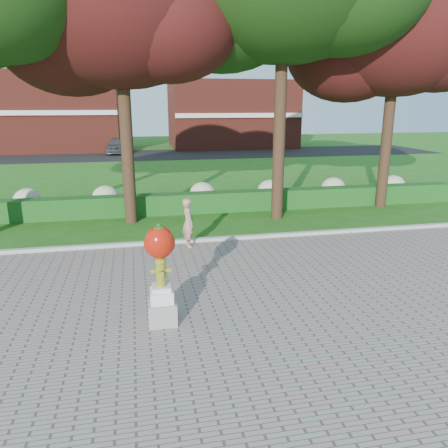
# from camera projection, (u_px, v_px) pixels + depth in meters

# --- Properties ---
(ground) EXTENTS (100.00, 100.00, 0.00)m
(ground) POSITION_uv_depth(u_px,v_px,m) (213.00, 279.00, 11.00)
(ground) COLOR #2B5816
(ground) RESTS_ON ground
(walkway) EXTENTS (40.00, 14.00, 0.04)m
(walkway) POSITION_uv_depth(u_px,v_px,m) (255.00, 370.00, 7.22)
(walkway) COLOR gray
(walkway) RESTS_ON ground
(curb) EXTENTS (40.00, 0.18, 0.15)m
(curb) POSITION_uv_depth(u_px,v_px,m) (196.00, 241.00, 13.81)
(curb) COLOR #ADADA5
(curb) RESTS_ON ground
(lawn_hedge) EXTENTS (24.00, 0.70, 0.80)m
(lawn_hedge) POSITION_uv_depth(u_px,v_px,m) (182.00, 203.00, 17.50)
(lawn_hedge) COLOR #144916
(lawn_hedge) RESTS_ON ground
(hydrangea_row) EXTENTS (20.10, 1.10, 0.99)m
(hydrangea_row) POSITION_uv_depth(u_px,v_px,m) (192.00, 194.00, 18.52)
(hydrangea_row) COLOR #B7B98D
(hydrangea_row) RESTS_ON ground
(street) EXTENTS (50.00, 8.00, 0.02)m
(street) POSITION_uv_depth(u_px,v_px,m) (155.00, 155.00, 37.43)
(street) COLOR black
(street) RESTS_ON ground
(building_left) EXTENTS (14.00, 8.00, 7.00)m
(building_left) POSITION_uv_depth(u_px,v_px,m) (41.00, 112.00, 40.22)
(building_left) COLOR maroon
(building_left) RESTS_ON ground
(building_right) EXTENTS (12.00, 8.00, 6.40)m
(building_right) POSITION_uv_depth(u_px,v_px,m) (231.00, 114.00, 43.79)
(building_right) COLOR maroon
(building_right) RESTS_ON ground
(tree_mid_left) EXTENTS (8.25, 7.04, 10.69)m
(tree_mid_left) POSITION_uv_depth(u_px,v_px,m) (116.00, 8.00, 14.38)
(tree_mid_left) COLOR black
(tree_mid_left) RESTS_ON ground
(tree_far_right) EXTENTS (7.88, 6.72, 10.21)m
(tree_far_right) POSITION_uv_depth(u_px,v_px,m) (394.00, 32.00, 16.98)
(tree_far_right) COLOR black
(tree_far_right) RESTS_ON ground
(hydrant_sculpture) EXTENTS (0.60, 0.56, 2.06)m
(hydrant_sculpture) POSITION_uv_depth(u_px,v_px,m) (161.00, 271.00, 8.46)
(hydrant_sculpture) COLOR gray
(hydrant_sculpture) RESTS_ON walkway
(woman) EXTENTS (0.45, 0.60, 1.51)m
(woman) POSITION_uv_depth(u_px,v_px,m) (188.00, 223.00, 13.19)
(woman) COLOR tan
(woman) RESTS_ON walkway
(parked_car) EXTENTS (2.19, 4.33, 1.41)m
(parked_car) POSITION_uv_depth(u_px,v_px,m) (118.00, 145.00, 38.17)
(parked_car) COLOR #414448
(parked_car) RESTS_ON street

